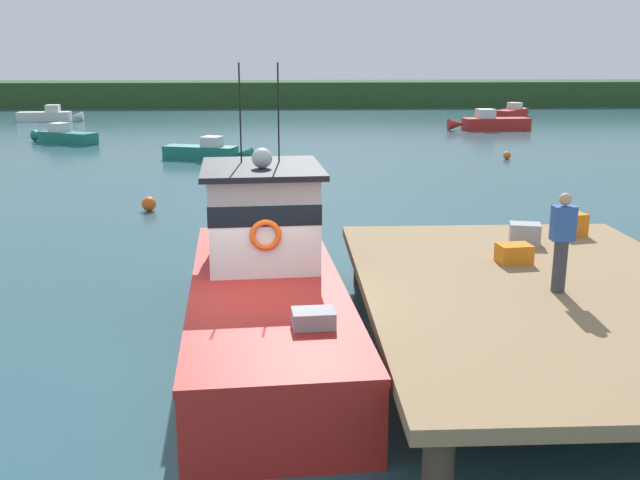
# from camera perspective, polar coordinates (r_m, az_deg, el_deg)

# --- Properties ---
(ground_plane) EXTENTS (200.00, 200.00, 0.00)m
(ground_plane) POSITION_cam_1_polar(r_m,az_deg,el_deg) (12.11, -5.19, -9.55)
(ground_plane) COLOR #2D5660
(dock) EXTENTS (6.00, 9.00, 1.20)m
(dock) POSITION_cam_1_polar(r_m,az_deg,el_deg) (12.44, 17.42, -4.21)
(dock) COLOR #4C3D2D
(dock) RESTS_ON ground
(main_fishing_boat) EXTENTS (3.14, 9.91, 4.80)m
(main_fishing_boat) POSITION_cam_1_polar(r_m,az_deg,el_deg) (12.78, -4.38, -3.38)
(main_fishing_boat) COLOR red
(main_fishing_boat) RESTS_ON ground
(crate_stack_near_edge) EXTENTS (0.69, 0.57, 0.43)m
(crate_stack_near_edge) POSITION_cam_1_polar(r_m,az_deg,el_deg) (15.09, 16.01, 0.49)
(crate_stack_near_edge) COLOR #9E9EA3
(crate_stack_near_edge) RESTS_ON dock
(crate_stack_mid_dock) EXTENTS (0.68, 0.55, 0.47)m
(crate_stack_mid_dock) POSITION_cam_1_polar(r_m,az_deg,el_deg) (16.13, 19.35, 1.20)
(crate_stack_mid_dock) COLOR orange
(crate_stack_mid_dock) RESTS_ON dock
(crate_single_far) EXTENTS (0.65, 0.51, 0.35)m
(crate_single_far) POSITION_cam_1_polar(r_m,az_deg,el_deg) (13.68, 15.21, -1.04)
(crate_single_far) COLOR orange
(crate_single_far) RESTS_ON dock
(deckhand_by_the_boat) EXTENTS (0.36, 0.22, 1.63)m
(deckhand_by_the_boat) POSITION_cam_1_polar(r_m,az_deg,el_deg) (12.05, 18.72, -0.03)
(deckhand_by_the_boat) COLOR #383842
(deckhand_by_the_boat) RESTS_ON dock
(moored_boat_far_left) EXTENTS (3.80, 4.24, 1.21)m
(moored_boat_far_left) POSITION_cam_1_polar(r_m,az_deg,el_deg) (60.55, 15.11, 9.77)
(moored_boat_far_left) COLOR red
(moored_boat_far_left) RESTS_ON ground
(moored_boat_far_right) EXTENTS (5.59, 1.69, 1.41)m
(moored_boat_far_right) POSITION_cam_1_polar(r_m,az_deg,el_deg) (50.28, 13.43, 9.08)
(moored_boat_far_right) COLOR red
(moored_boat_far_right) RESTS_ON ground
(moored_boat_mid_harbor) EXTENTS (4.88, 1.51, 1.23)m
(moored_boat_mid_harbor) POSITION_cam_1_polar(r_m,az_deg,el_deg) (59.50, -20.80, 9.27)
(moored_boat_mid_harbor) COLOR silver
(moored_boat_mid_harbor) RESTS_ON ground
(moored_boat_off_the_point) EXTENTS (4.48, 2.15, 1.12)m
(moored_boat_off_the_point) POSITION_cam_1_polar(r_m,az_deg,el_deg) (35.38, -9.04, 6.98)
(moored_boat_off_the_point) COLOR #196B5B
(moored_boat_off_the_point) RESTS_ON ground
(moored_boat_outer_mooring) EXTENTS (4.34, 3.06, 1.15)m
(moored_boat_outer_mooring) POSITION_cam_1_polar(r_m,az_deg,el_deg) (44.05, -19.75, 7.79)
(moored_boat_outer_mooring) COLOR #196B5B
(moored_boat_outer_mooring) RESTS_ON ground
(mooring_buoy_inshore) EXTENTS (0.47, 0.47, 0.47)m
(mooring_buoy_inshore) POSITION_cam_1_polar(r_m,az_deg,el_deg) (23.95, -13.48, 2.82)
(mooring_buoy_inshore) COLOR #EA5B19
(mooring_buoy_inshore) RESTS_ON ground
(mooring_buoy_channel_marker) EXTENTS (0.40, 0.40, 0.40)m
(mooring_buoy_channel_marker) POSITION_cam_1_polar(r_m,az_deg,el_deg) (20.47, -4.81, 1.13)
(mooring_buoy_channel_marker) COLOR #EA5B19
(mooring_buoy_channel_marker) RESTS_ON ground
(mooring_buoy_spare_mooring) EXTENTS (0.37, 0.37, 0.37)m
(mooring_buoy_spare_mooring) POSITION_cam_1_polar(r_m,az_deg,el_deg) (36.29, 14.68, 6.55)
(mooring_buoy_spare_mooring) COLOR #EA5B19
(mooring_buoy_spare_mooring) RESTS_ON ground
(far_shoreline) EXTENTS (120.00, 8.00, 2.40)m
(far_shoreline) POSITION_cam_1_polar(r_m,az_deg,el_deg) (73.14, -3.15, 11.59)
(far_shoreline) COLOR #284723
(far_shoreline) RESTS_ON ground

